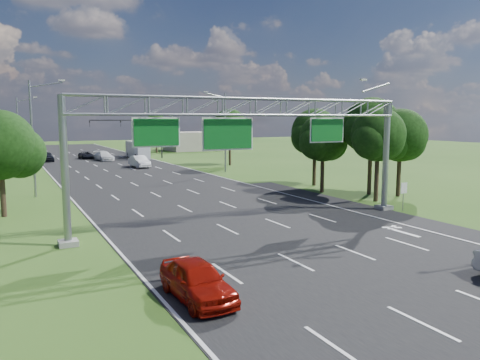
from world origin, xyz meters
TOP-DOWN VIEW (x-y plane):
  - ground at (0.00, 30.00)m, footprint 220.00×220.00m
  - road at (0.00, 30.00)m, footprint 18.00×180.00m
  - road_flare at (10.20, 14.00)m, footprint 3.00×30.00m
  - sign_gantry at (0.33, 12.00)m, footprint 23.50×1.00m
  - regulatory_sign at (12.40, 10.98)m, footprint 0.60×0.08m
  - traffic_signal at (7.48, 65.00)m, footprint 12.21×0.24m
  - streetlight_l_near at (-11.30, 30.00)m, footprint 2.97×0.22m
  - streetlight_l_far at (-11.30, 65.00)m, footprint 2.97×0.22m
  - streetlight_r_mid at (11.30, 40.00)m, footprint 2.97×0.22m
  - tree_cluster_right at (14.80, 19.19)m, footprint 9.91×14.60m
  - tree_verge_la at (-13.92, 22.04)m, footprint 5.76×4.80m
  - tree_verge_lc at (-12.92, 70.04)m, footprint 5.76×4.80m
  - tree_verge_rd at (16.08, 48.04)m, footprint 5.76×4.80m
  - tree_verge_re at (14.08, 78.04)m, footprint 5.76×4.80m
  - building_right at (24.00, 82.00)m, footprint 12.00×9.00m
  - red_coupe at (-7.63, 1.86)m, footprint 1.91×4.44m
  - car_queue_a at (1.00, 64.64)m, footprint 2.80×5.44m
  - car_queue_b at (-1.00, 69.41)m, footprint 2.40×4.55m
  - car_queue_c at (-7.50, 66.76)m, footprint 1.85×4.51m
  - car_queue_d at (3.27, 50.98)m, footprint 2.09×5.11m
  - box_truck at (7.15, 66.70)m, footprint 2.46×7.83m

SIDE VIEW (x-z plane):
  - ground at x=0.00m, z-range 0.00..0.00m
  - road at x=0.00m, z-range -0.01..0.01m
  - road_flare at x=10.20m, z-range -0.01..0.01m
  - car_queue_b at x=-1.00m, z-range 0.00..1.22m
  - red_coupe at x=-7.63m, z-range 0.00..1.49m
  - car_queue_a at x=1.00m, z-range 0.00..1.51m
  - car_queue_c at x=-7.50m, z-range 0.00..1.53m
  - car_queue_d at x=3.27m, z-range 0.00..1.65m
  - box_truck at x=7.15m, z-range -0.06..2.88m
  - regulatory_sign at x=12.40m, z-range 0.46..2.56m
  - building_right at x=24.00m, z-range 0.00..4.00m
  - tree_verge_la at x=-13.92m, z-range 1.06..8.46m
  - tree_verge_lc at x=-12.92m, z-range 1.17..8.79m
  - traffic_signal at x=7.48m, z-range 1.67..8.67m
  - tree_verge_re at x=14.08m, z-range 1.28..9.12m
  - tree_cluster_right at x=14.80m, z-range 0.97..9.65m
  - streetlight_l_near at x=-11.30m, z-range 0.50..10.66m
  - streetlight_l_far at x=-11.30m, z-range 0.50..10.66m
  - streetlight_r_mid at x=11.30m, z-range 0.50..10.66m
  - tree_verge_rd at x=16.08m, z-range 1.49..9.77m
  - sign_gantry at x=0.33m, z-range 2.11..11.67m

